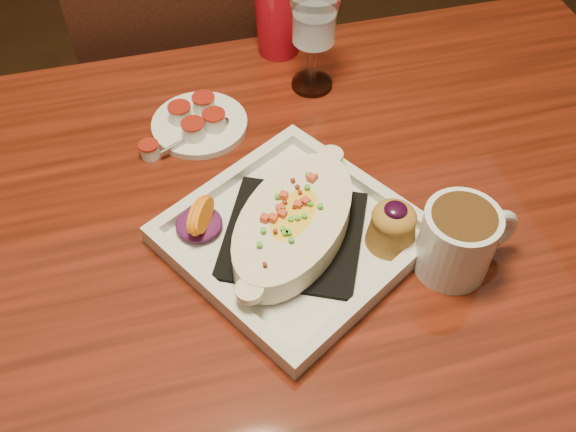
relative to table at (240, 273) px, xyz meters
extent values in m
cube|color=maroon|center=(0.00, 0.00, 0.08)|extent=(1.50, 0.90, 0.04)
cylinder|color=black|center=(0.67, 0.37, -0.30)|extent=(0.07, 0.07, 0.71)
cube|color=black|center=(0.00, 0.70, -0.20)|extent=(0.42, 0.42, 0.04)
cylinder|color=black|center=(0.17, 0.87, -0.43)|extent=(0.04, 0.04, 0.45)
cylinder|color=black|center=(-0.17, 0.87, -0.43)|extent=(0.04, 0.04, 0.45)
cylinder|color=black|center=(0.17, 0.53, -0.43)|extent=(0.04, 0.04, 0.45)
cylinder|color=black|center=(-0.17, 0.53, -0.43)|extent=(0.04, 0.04, 0.45)
cube|color=black|center=(0.00, 0.51, 0.05)|extent=(0.40, 0.03, 0.46)
cube|color=silver|center=(0.07, -0.04, 0.10)|extent=(0.40, 0.40, 0.01)
cube|color=black|center=(0.07, -0.04, 0.11)|extent=(0.24, 0.24, 0.01)
ellipsoid|color=yellow|center=(0.07, -0.04, 0.14)|extent=(0.22, 0.23, 0.04)
ellipsoid|color=#531344|center=(-0.05, 0.01, 0.12)|extent=(0.07, 0.07, 0.02)
cone|color=olive|center=(0.20, -0.08, 0.13)|extent=(0.07, 0.07, 0.05)
ellipsoid|color=olive|center=(0.20, -0.08, 0.16)|extent=(0.06, 0.06, 0.03)
ellipsoid|color=black|center=(0.20, -0.08, 0.17)|extent=(0.03, 0.03, 0.01)
cylinder|color=silver|center=(0.26, -0.13, 0.15)|extent=(0.10, 0.10, 0.10)
cylinder|color=#39220F|center=(0.26, -0.13, 0.19)|extent=(0.08, 0.08, 0.02)
torus|color=silver|center=(0.32, -0.12, 0.15)|extent=(0.07, 0.02, 0.07)
cylinder|color=silver|center=(0.19, 0.29, 0.10)|extent=(0.07, 0.07, 0.01)
cylinder|color=silver|center=(0.19, 0.29, 0.14)|extent=(0.01, 0.01, 0.08)
cone|color=silver|center=(0.19, 0.29, 0.23)|extent=(0.09, 0.09, 0.09)
cylinder|color=silver|center=(-0.01, 0.23, 0.10)|extent=(0.15, 0.15, 0.01)
cylinder|color=silver|center=(-0.04, 0.24, 0.12)|extent=(0.04, 0.04, 0.03)
cylinder|color=maroon|center=(-0.04, 0.24, 0.14)|extent=(0.04, 0.04, 0.00)
cylinder|color=silver|center=(0.00, 0.25, 0.12)|extent=(0.04, 0.04, 0.03)
cylinder|color=maroon|center=(0.00, 0.25, 0.14)|extent=(0.04, 0.04, 0.00)
cylinder|color=silver|center=(0.01, 0.21, 0.12)|extent=(0.04, 0.04, 0.03)
cylinder|color=maroon|center=(0.01, 0.21, 0.14)|extent=(0.04, 0.04, 0.00)
cylinder|color=silver|center=(-0.03, 0.20, 0.12)|extent=(0.04, 0.04, 0.03)
cylinder|color=maroon|center=(-0.03, 0.20, 0.14)|extent=(0.04, 0.04, 0.00)
cylinder|color=silver|center=(-0.10, 0.18, 0.11)|extent=(0.03, 0.03, 0.02)
cylinder|color=maroon|center=(-0.10, 0.18, 0.12)|extent=(0.03, 0.03, 0.00)
cone|color=#B60D1B|center=(0.16, 0.40, 0.17)|extent=(0.09, 0.09, 0.14)
camera|label=1|loc=(-0.07, -0.56, 0.80)|focal=40.00mm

